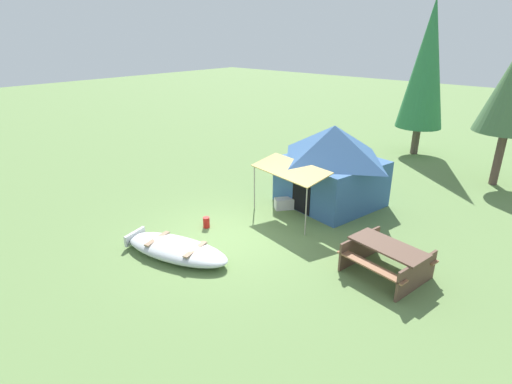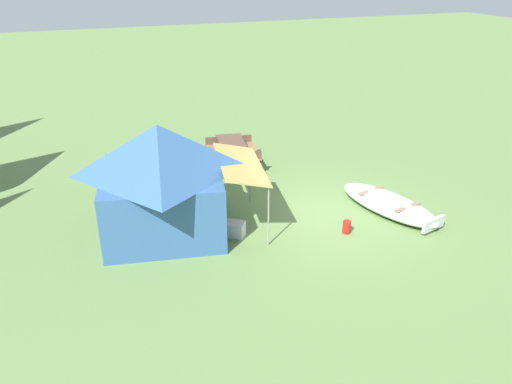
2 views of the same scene
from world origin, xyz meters
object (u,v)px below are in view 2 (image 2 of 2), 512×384
Objects in this scene: picnic_table at (232,151)px; fuel_can at (347,227)px; canvas_cabin_tent at (161,177)px; cooler_box at (232,228)px; beached_rowboat at (389,204)px.

fuel_can is at bearing -166.83° from picnic_table.
picnic_table is at bearing 13.17° from fuel_can.
canvas_cabin_tent reaches higher than fuel_can.
cooler_box is 2.70m from fuel_can.
picnic_table is (3.28, -2.79, -0.87)m from canvas_cabin_tent.
cooler_box is at bearing 161.24° from picnic_table.
beached_rowboat is 4.15m from cooler_box.
canvas_cabin_tent is at bearing 139.62° from picnic_table.
beached_rowboat is 1.71m from fuel_can.
fuel_can is at bearing -113.18° from canvas_cabin_tent.
beached_rowboat is 0.75× the size of canvas_cabin_tent.
beached_rowboat is at bearing -93.26° from cooler_box.
canvas_cabin_tent is 7.06× the size of cooler_box.
beached_rowboat is 1.63× the size of picnic_table.
canvas_cabin_tent reaches higher than beached_rowboat.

